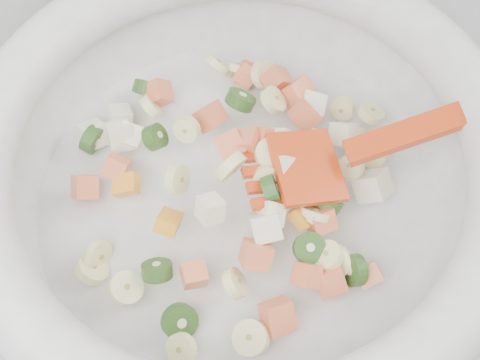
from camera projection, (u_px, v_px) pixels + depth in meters
name	position (u px, v px, depth m)	size (l,w,h in m)	color
mixing_bowl	(240.00, 169.00, 0.53)	(0.50, 0.44, 0.13)	white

